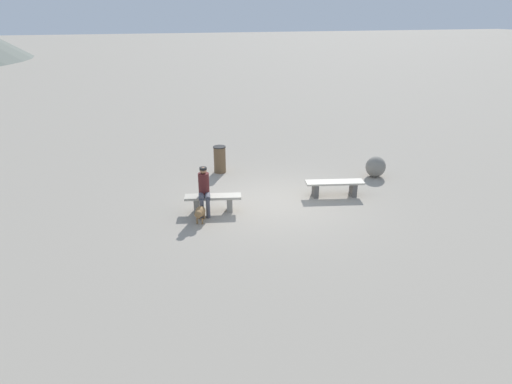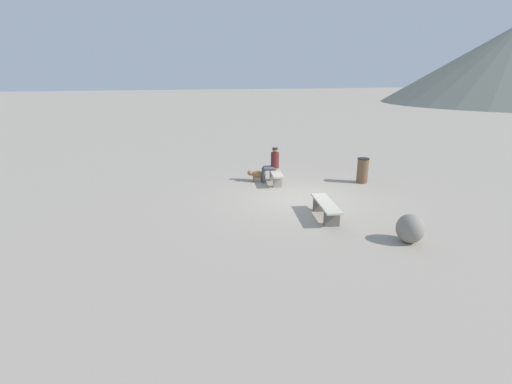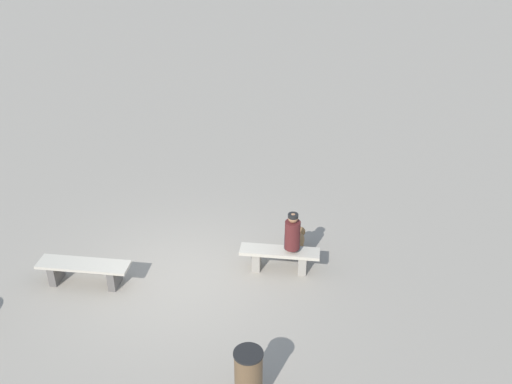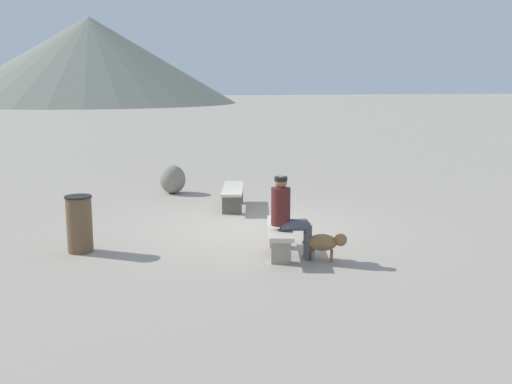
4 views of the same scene
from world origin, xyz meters
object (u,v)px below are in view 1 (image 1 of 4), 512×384
at_px(dog, 200,212).
at_px(boulder, 376,167).
at_px(bench_right, 213,200).
at_px(bench_left, 335,186).
at_px(trash_bin, 220,159).
at_px(seated_person, 204,188).

relative_size(dog, boulder, 0.96).
xyz_separation_m(bench_right, boulder, (-5.82, -1.26, 0.03)).
height_order(dog, boulder, boulder).
height_order(bench_left, trash_bin, trash_bin).
height_order(seated_person, trash_bin, seated_person).
bearing_deg(bench_right, trash_bin, -92.90).
bearing_deg(trash_bin, bench_left, 133.70).
distance_m(bench_right, dog, 0.78).
xyz_separation_m(seated_person, trash_bin, (-1.10, -3.20, -0.27)).
height_order(bench_right, trash_bin, trash_bin).
distance_m(bench_left, bench_right, 3.76).
height_order(bench_right, boulder, boulder).
relative_size(trash_bin, boulder, 1.33).
distance_m(bench_right, boulder, 5.95).
bearing_deg(dog, boulder, 126.36).
distance_m(seated_person, dog, 0.75).
distance_m(trash_bin, boulder, 5.32).
xyz_separation_m(bench_left, trash_bin, (2.91, -3.04, 0.16)).
bearing_deg(seated_person, dog, 76.78).
bearing_deg(bench_right, boulder, -155.64).
relative_size(seated_person, boulder, 1.88).
height_order(trash_bin, boulder, trash_bin).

